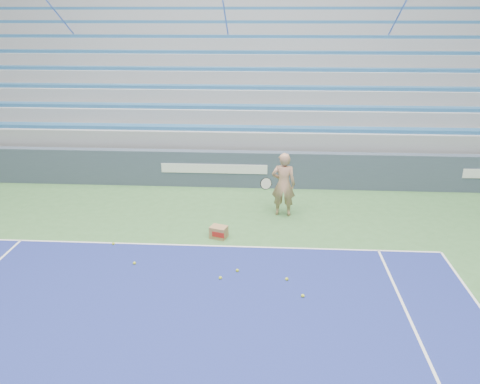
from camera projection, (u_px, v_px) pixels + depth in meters
name	position (u px, v px, depth m)	size (l,w,h in m)	color
sponsor_barrier	(215.00, 169.00, 14.20)	(30.00, 0.32, 1.10)	#394657
bleachers	(230.00, 82.00, 18.88)	(31.00, 9.15, 7.30)	gray
tennis_player	(283.00, 184.00, 12.03)	(0.93, 0.85, 1.69)	tan
ball_box	(219.00, 232.00, 11.01)	(0.45, 0.40, 0.28)	#936F47
tennis_ball_0	(135.00, 263.00, 9.86)	(0.07, 0.07, 0.07)	#C2D82C
tennis_ball_1	(303.00, 296.00, 8.72)	(0.07, 0.07, 0.07)	#C2D82C
tennis_ball_2	(220.00, 278.00, 9.31)	(0.07, 0.07, 0.07)	#C2D82C
tennis_ball_3	(237.00, 270.00, 9.58)	(0.07, 0.07, 0.07)	#C2D82C
tennis_ball_4	(113.00, 244.00, 10.70)	(0.07, 0.07, 0.07)	#C2D82C
tennis_ball_5	(287.00, 279.00, 9.27)	(0.07, 0.07, 0.07)	#C2D82C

